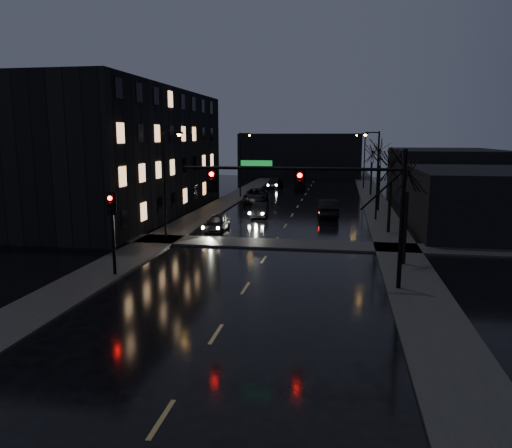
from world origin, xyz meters
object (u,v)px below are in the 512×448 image
at_px(oncoming_car_d, 274,183).
at_px(lead_car, 327,208).
at_px(oncoming_car_b, 260,210).
at_px(oncoming_car_a, 217,223).
at_px(oncoming_car_c, 256,196).

relative_size(oncoming_car_d, lead_car, 0.95).
bearing_deg(oncoming_car_d, oncoming_car_b, -78.64).
distance_m(oncoming_car_a, oncoming_car_b, 7.96).
bearing_deg(oncoming_car_a, oncoming_car_d, 88.87).
bearing_deg(oncoming_car_b, oncoming_car_a, -110.39).
bearing_deg(oncoming_car_c, oncoming_car_d, 84.84).
relative_size(oncoming_car_a, lead_car, 0.78).
xyz_separation_m(oncoming_car_c, oncoming_car_d, (-0.12, 16.43, -0.10)).
bearing_deg(lead_car, oncoming_car_a, 39.60).
distance_m(oncoming_car_b, oncoming_car_c, 10.22).
bearing_deg(oncoming_car_d, oncoming_car_c, -82.95).
bearing_deg(oncoming_car_b, lead_car, 5.73).
relative_size(oncoming_car_a, oncoming_car_c, 0.68).
height_order(oncoming_car_a, oncoming_car_d, oncoming_car_d).
xyz_separation_m(oncoming_car_b, oncoming_car_d, (-2.18, 26.44, 0.03)).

